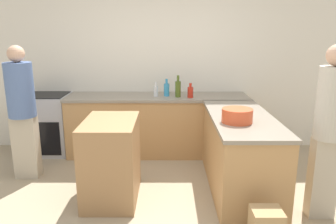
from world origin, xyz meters
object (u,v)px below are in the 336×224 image
at_px(mixing_bowl, 237,115).
at_px(person_at_peninsula, 329,126).
at_px(person_by_range, 22,108).
at_px(island_table, 111,160).
at_px(hot_sauce_bottle, 190,92).
at_px(vinegar_bottle_clear, 156,91).
at_px(olive_oil_bottle, 178,88).
at_px(range_oven, 46,124).
at_px(dish_soap_bottle, 166,89).

xyz_separation_m(mixing_bowl, person_at_peninsula, (0.80, -0.33, -0.02)).
relative_size(mixing_bowl, person_by_range, 0.19).
height_order(island_table, mixing_bowl, mixing_bowl).
bearing_deg(hot_sauce_bottle, vinegar_bottle_clear, 169.42).
height_order(island_table, olive_oil_bottle, olive_oil_bottle).
height_order(range_oven, mixing_bowl, mixing_bowl).
xyz_separation_m(mixing_bowl, hot_sauce_bottle, (-0.40, 1.28, 0.01)).
bearing_deg(hot_sauce_bottle, olive_oil_bottle, 163.73).
bearing_deg(olive_oil_bottle, island_table, -120.58).
relative_size(island_table, dish_soap_bottle, 3.54).
bearing_deg(person_by_range, dish_soap_bottle, 25.00).
bearing_deg(vinegar_bottle_clear, hot_sauce_bottle, -10.58).
xyz_separation_m(island_table, vinegar_bottle_clear, (0.44, 1.33, 0.52)).
distance_m(island_table, olive_oil_bottle, 1.60).
relative_size(olive_oil_bottle, person_at_peninsula, 0.18).
distance_m(hot_sauce_bottle, dish_soap_bottle, 0.36).
distance_m(hot_sauce_bottle, person_by_range, 2.21).
bearing_deg(mixing_bowl, olive_oil_bottle, 113.37).
height_order(mixing_bowl, person_at_peninsula, person_at_peninsula).
relative_size(island_table, person_at_peninsula, 0.52).
xyz_separation_m(range_oven, hot_sauce_bottle, (2.15, -0.16, 0.52)).
relative_size(mixing_bowl, olive_oil_bottle, 1.03).
xyz_separation_m(range_oven, mixing_bowl, (2.56, -1.45, 0.51)).
xyz_separation_m(dish_soap_bottle, person_at_peninsula, (1.54, -1.73, -0.04)).
distance_m(dish_soap_bottle, olive_oil_bottle, 0.18).
relative_size(range_oven, olive_oil_bottle, 2.88).
relative_size(mixing_bowl, vinegar_bottle_clear, 1.53).
bearing_deg(range_oven, olive_oil_bottle, -3.19).
bearing_deg(person_at_peninsula, range_oven, 152.15).
relative_size(mixing_bowl, dish_soap_bottle, 1.27).
bearing_deg(range_oven, hot_sauce_bottle, -4.28).
bearing_deg(person_by_range, island_table, -24.67).
relative_size(range_oven, vinegar_bottle_clear, 4.30).
xyz_separation_m(vinegar_bottle_clear, person_at_peninsula, (1.70, -1.71, -0.03)).
xyz_separation_m(island_table, person_at_peninsula, (2.14, -0.38, 0.50)).
bearing_deg(olive_oil_bottle, hot_sauce_bottle, -16.27).
height_order(person_by_range, person_at_peninsula, person_at_peninsula).
bearing_deg(range_oven, person_by_range, -86.13).
bearing_deg(range_oven, mixing_bowl, -29.48).
distance_m(olive_oil_bottle, person_at_peninsula, 2.16).
bearing_deg(mixing_bowl, person_by_range, 166.94).
xyz_separation_m(hot_sauce_bottle, vinegar_bottle_clear, (-0.49, 0.09, 0.00)).
relative_size(olive_oil_bottle, person_by_range, 0.19).
xyz_separation_m(island_table, olive_oil_bottle, (0.76, 1.29, 0.56)).
bearing_deg(person_by_range, olive_oil_bottle, 21.47).
bearing_deg(island_table, olive_oil_bottle, 59.42).
bearing_deg(person_by_range, vinegar_bottle_clear, 26.48).
bearing_deg(range_oven, island_table, -48.95).
bearing_deg(mixing_bowl, range_oven, 150.52).
relative_size(hot_sauce_bottle, dish_soap_bottle, 0.83).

